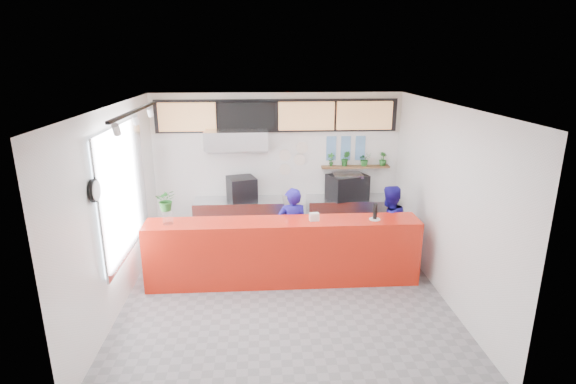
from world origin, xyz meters
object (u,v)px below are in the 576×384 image
(staff_center, at_px, (292,229))
(pepper_mill, at_px, (375,211))
(staff_right, at_px, (388,227))
(espresso_machine, at_px, (347,186))
(service_counter, at_px, (283,252))
(panini_oven, at_px, (242,189))

(staff_center, relative_size, pepper_mill, 5.78)
(staff_right, bearing_deg, espresso_machine, -91.21)
(service_counter, xyz_separation_m, staff_center, (0.19, 0.48, 0.21))
(espresso_machine, distance_m, staff_center, 1.84)
(espresso_machine, bearing_deg, panini_oven, 159.32)
(service_counter, relative_size, panini_oven, 8.65)
(service_counter, height_order, espresso_machine, espresso_machine)
(service_counter, distance_m, espresso_machine, 2.36)
(panini_oven, distance_m, staff_right, 2.97)
(staff_center, bearing_deg, panini_oven, -61.38)
(service_counter, xyz_separation_m, espresso_machine, (1.41, 1.80, 0.59))
(panini_oven, relative_size, staff_right, 0.34)
(espresso_machine, distance_m, staff_right, 1.44)
(service_counter, relative_size, staff_right, 2.97)
(staff_right, bearing_deg, pepper_mill, 31.18)
(panini_oven, bearing_deg, pepper_mill, -56.64)
(service_counter, xyz_separation_m, pepper_mill, (1.51, -0.04, 0.70))
(panini_oven, xyz_separation_m, staff_right, (2.64, -1.30, -0.38))
(service_counter, xyz_separation_m, panini_oven, (-0.73, 1.80, 0.58))
(staff_right, bearing_deg, service_counter, -7.63)
(espresso_machine, bearing_deg, staff_right, -89.47)
(panini_oven, height_order, espresso_machine, espresso_machine)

